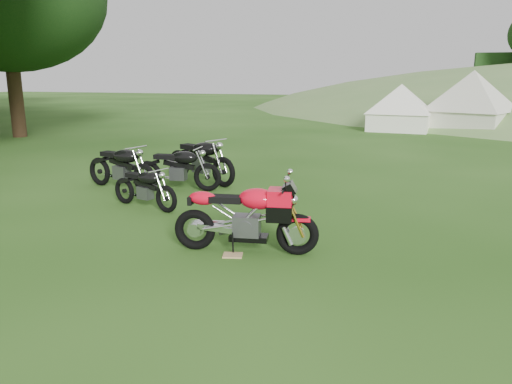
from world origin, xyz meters
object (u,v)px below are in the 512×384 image
(vintage_moto_a, at_px, (144,186))
(tent_left, at_px, (401,105))
(tent_mid, at_px, (472,102))
(vintage_moto_d, at_px, (200,159))
(vintage_moto_b, at_px, (177,167))
(vintage_moto_c, at_px, (121,166))
(sport_motorcycle, at_px, (245,212))
(plywood_board, at_px, (233,255))

(vintage_moto_a, distance_m, tent_left, 16.56)
(tent_left, xyz_separation_m, tent_mid, (3.05, 0.43, 0.19))
(vintage_moto_d, distance_m, tent_mid, 15.70)
(vintage_moto_b, height_order, vintage_moto_d, vintage_moto_d)
(vintage_moto_b, distance_m, vintage_moto_c, 1.26)
(sport_motorcycle, bearing_deg, vintage_moto_a, 137.74)
(plywood_board, height_order, tent_left, tent_left)
(plywood_board, xyz_separation_m, vintage_moto_d, (-2.45, 4.44, 0.56))
(sport_motorcycle, relative_size, plywood_board, 7.30)
(sport_motorcycle, distance_m, vintage_moto_c, 4.96)
(vintage_moto_d, bearing_deg, plywood_board, -36.95)
(vintage_moto_c, height_order, tent_left, tent_left)
(vintage_moto_b, bearing_deg, tent_mid, 58.88)
(vintage_moto_b, bearing_deg, tent_left, 68.65)
(sport_motorcycle, distance_m, plywood_board, 0.64)
(sport_motorcycle, distance_m, vintage_moto_d, 4.94)
(plywood_board, height_order, tent_mid, tent_mid)
(vintage_moto_c, height_order, vintage_moto_d, vintage_moto_d)
(vintage_moto_a, relative_size, vintage_moto_d, 0.74)
(vintage_moto_d, bearing_deg, tent_mid, 87.02)
(plywood_board, height_order, vintage_moto_b, vintage_moto_b)
(tent_left, bearing_deg, tent_mid, 14.03)
(vintage_moto_d, xyz_separation_m, tent_mid, (7.15, 13.95, 0.77))
(tent_mid, bearing_deg, vintage_moto_c, -95.04)
(vintage_moto_b, relative_size, vintage_moto_c, 0.96)
(vintage_moto_a, relative_size, vintage_moto_b, 0.83)
(plywood_board, xyz_separation_m, vintage_moto_c, (-3.83, 3.22, 0.53))
(sport_motorcycle, bearing_deg, plywood_board, -126.87)
(sport_motorcycle, distance_m, tent_left, 17.81)
(vintage_moto_b, bearing_deg, vintage_moto_c, -168.50)
(tent_left, bearing_deg, sport_motorcycle, -88.97)
(tent_mid, bearing_deg, vintage_moto_a, -89.39)
(vintage_moto_a, xyz_separation_m, tent_left, (4.15, 16.01, 0.73))
(vintage_moto_c, bearing_deg, tent_left, 86.02)
(plywood_board, bearing_deg, sport_motorcycle, 62.08)
(vintage_moto_b, xyz_separation_m, tent_mid, (7.32, 14.82, 0.83))
(sport_motorcycle, xyz_separation_m, vintage_moto_a, (-2.63, 1.73, -0.17))
(vintage_moto_a, bearing_deg, vintage_moto_d, 106.23)
(sport_motorcycle, bearing_deg, vintage_moto_c, 133.81)
(sport_motorcycle, xyz_separation_m, tent_left, (1.52, 17.74, 0.55))
(tent_left, relative_size, tent_mid, 0.86)
(vintage_moto_a, height_order, vintage_moto_b, vintage_moto_b)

